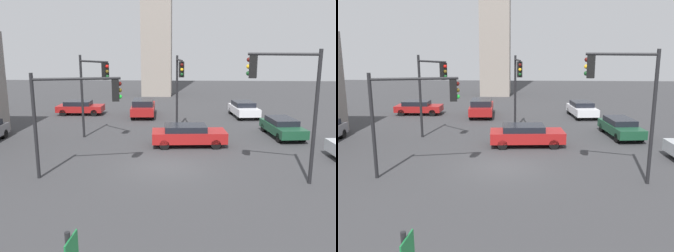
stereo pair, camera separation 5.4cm
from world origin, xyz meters
The scene contains 10 objects.
ground_plane centered at (0.00, 0.00, 0.00)m, with size 98.83×98.83×0.00m, color #38383A.
traffic_light_0 centered at (5.36, -1.56, 4.15)m, with size 2.95×1.11×5.87m.
traffic_light_1 centered at (-3.90, -1.42, 3.46)m, with size 3.91×1.10×4.84m.
traffic_light_2 centered at (-4.80, 5.02, 3.80)m, with size 2.35×2.14×5.47m.
traffic_light_3 centered at (0.60, 7.36, 3.81)m, with size 0.60×3.30×5.40m.
car_0 centered at (7.64, 6.72, 0.68)m, with size 2.25×4.58×1.25m.
car_1 centered at (-2.64, 13.65, 0.80)m, with size 2.24×4.81×1.52m.
car_4 centered at (-8.47, 14.22, 0.67)m, with size 4.13×1.96×1.24m.
car_5 centered at (6.16, 13.76, 0.72)m, with size 2.30×4.23×1.34m.
car_6 centered at (1.23, 4.06, 0.71)m, with size 4.63×2.21×1.31m.
Camera 1 is at (0.98, -17.10, 5.88)m, focal length 37.90 mm.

